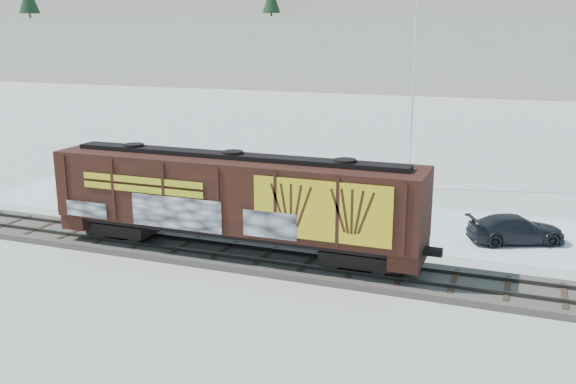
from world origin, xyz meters
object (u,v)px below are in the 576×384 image
at_px(flagpole, 414,113).
at_px(car_white, 270,204).
at_px(car_silver, 142,193).
at_px(car_dark, 516,229).
at_px(hopper_railcar, 234,197).

bearing_deg(flagpole, car_white, -121.86).
height_order(car_silver, car_dark, car_silver).
xyz_separation_m(hopper_railcar, car_silver, (-8.60, 5.78, -1.99)).
distance_m(flagpole, car_white, 11.69).
bearing_deg(car_dark, car_white, 67.14).
bearing_deg(car_dark, hopper_railcar, 95.78).
relative_size(car_white, car_dark, 0.98).
relative_size(hopper_railcar, car_white, 3.73).
xyz_separation_m(hopper_railcar, car_white, (-0.93, 6.34, -2.05)).
height_order(car_white, car_dark, car_white).
height_order(car_silver, car_white, car_silver).
xyz_separation_m(car_white, car_dark, (12.42, 0.31, -0.07)).
height_order(flagpole, car_silver, flagpole).
distance_m(flagpole, car_dark, 11.91).
bearing_deg(car_white, car_silver, 76.43).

